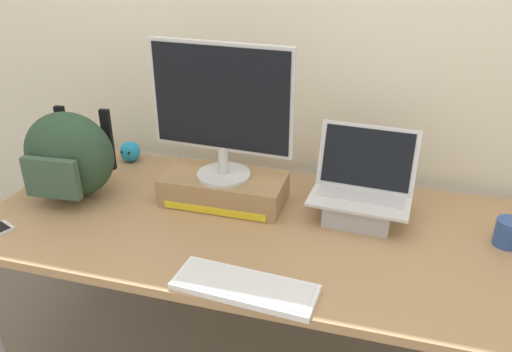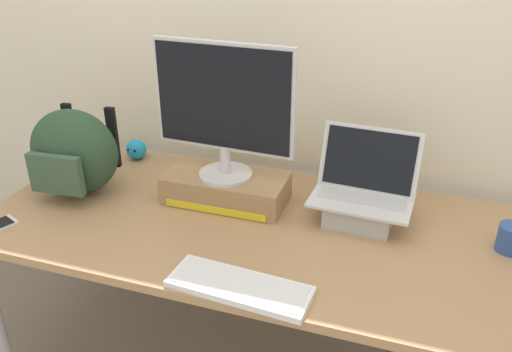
% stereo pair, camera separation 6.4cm
% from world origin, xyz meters
% --- Properties ---
extents(back_wall, '(7.00, 0.10, 2.60)m').
position_xyz_m(back_wall, '(0.00, 0.52, 1.30)').
color(back_wall, silver).
rests_on(back_wall, ground).
extents(desk, '(1.88, 0.84, 0.71)m').
position_xyz_m(desk, '(0.00, 0.00, 0.65)').
color(desk, '#A87F56').
rests_on(desk, ground).
extents(toner_box_yellow, '(0.44, 0.22, 0.10)m').
position_xyz_m(toner_box_yellow, '(-0.15, 0.12, 0.76)').
color(toner_box_yellow, '#9E7A51').
rests_on(toner_box_yellow, desk).
extents(desktop_monitor, '(0.51, 0.19, 0.48)m').
position_xyz_m(desktop_monitor, '(-0.15, 0.12, 1.07)').
color(desktop_monitor, silver).
rests_on(desktop_monitor, toner_box_yellow).
extents(open_laptop, '(0.35, 0.25, 0.31)m').
position_xyz_m(open_laptop, '(0.33, 0.14, 0.78)').
color(open_laptop, '#ADADB2').
rests_on(open_laptop, desk).
extents(external_keyboard, '(0.41, 0.17, 0.02)m').
position_xyz_m(external_keyboard, '(0.07, -0.35, 0.72)').
color(external_keyboard, white).
rests_on(external_keyboard, desk).
extents(messenger_backpack, '(0.35, 0.29, 0.32)m').
position_xyz_m(messenger_backpack, '(-0.71, 0.01, 0.87)').
color(messenger_backpack, '#28422D').
rests_on(messenger_backpack, desk).
extents(coffee_mug, '(0.13, 0.08, 0.09)m').
position_xyz_m(coffee_mug, '(0.81, 0.10, 0.76)').
color(coffee_mug, '#2D4C93').
rests_on(coffee_mug, desk).
extents(plush_toy, '(0.09, 0.09, 0.09)m').
position_xyz_m(plush_toy, '(-0.66, 0.34, 0.75)').
color(plush_toy, '#2393CC').
rests_on(plush_toy, desk).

